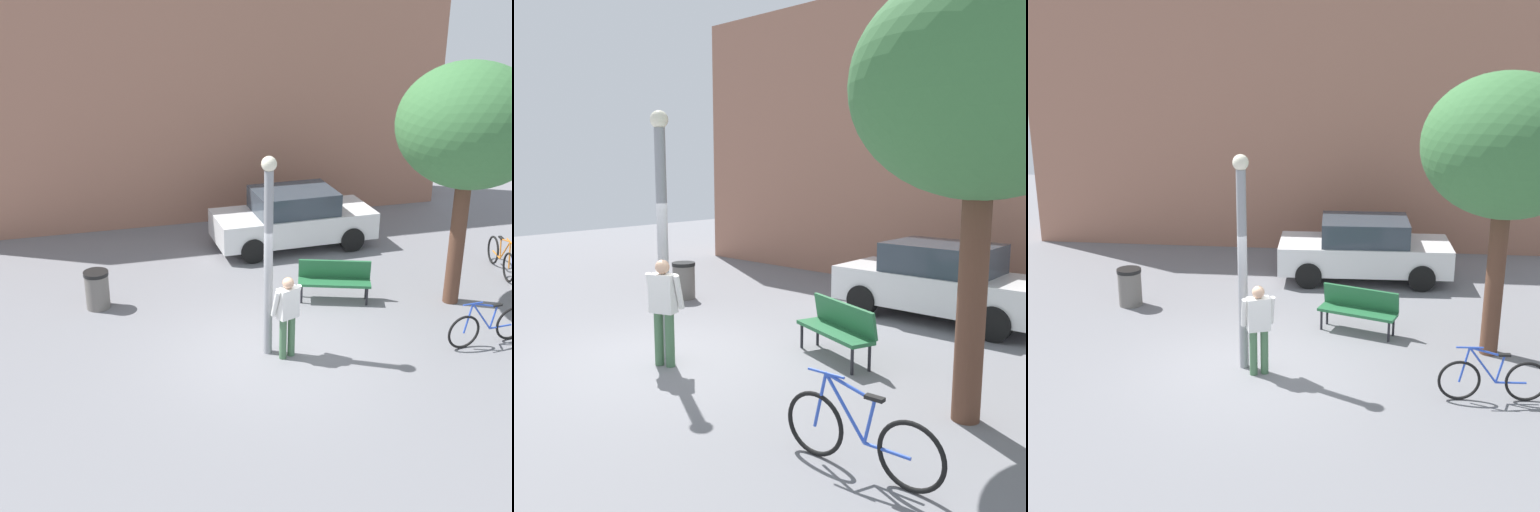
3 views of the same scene
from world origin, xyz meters
The scene contains 10 objects.
ground_plane centered at (0.00, 0.00, 0.00)m, with size 36.00×36.00×0.00m, color slate.
building_facade centered at (0.00, 8.63, 3.80)m, with size 14.96×2.00×7.60m, color #9E6B56.
lamppost centered at (-0.11, -0.02, 2.16)m, with size 0.28×0.28×3.91m.
person_by_lamppost centered at (0.20, -0.27, 0.97)m, with size 0.63×0.43×1.67m.
park_bench centered at (1.96, 1.84, 0.55)m, with size 1.67×0.97×0.92m.
plaza_tree centered at (4.45, 1.06, 3.93)m, with size 3.03×3.03×5.25m.
bicycle_blue centered at (4.16, -0.83, 0.38)m, with size 1.81×0.16×0.97m.
bicycle_orange centered at (6.43, 2.20, 0.38)m, with size 0.47×1.77×0.97m.
parked_car_white centered at (2.08, 5.19, 0.77)m, with size 4.25×1.92×1.55m.
trash_bin centered at (-3.16, 2.80, 0.43)m, with size 0.54×0.54×0.86m.
Camera 1 is at (-3.46, -11.51, 7.03)m, focal length 49.60 mm.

